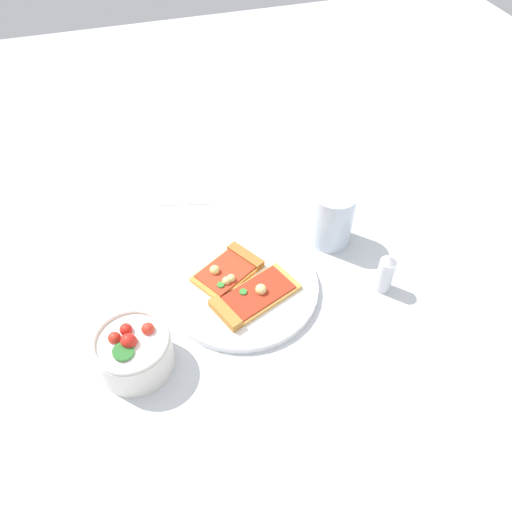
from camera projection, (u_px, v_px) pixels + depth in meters
The scene contains 8 objects.
ground_plane at pixel (249, 282), 0.92m from camera, with size 2.40×2.40×0.00m, color silver.
plate at pixel (242, 286), 0.91m from camera, with size 0.27×0.27×0.01m, color white.
pizza_slice_near at pixel (251, 298), 0.87m from camera, with size 0.12×0.17×0.03m.
pizza_slice_far at pixel (230, 269), 0.92m from camera, with size 0.13×0.14×0.02m.
salad_bowl at pixel (133, 351), 0.78m from camera, with size 0.12×0.12×0.08m.
soda_glass at pixel (332, 219), 0.96m from camera, with size 0.08×0.08×0.11m.
paper_napkin at pixel (184, 186), 1.11m from camera, with size 0.13×0.15×0.00m, color white.
pepper_shaker at pixel (386, 273), 0.88m from camera, with size 0.03×0.03×0.08m.
Camera 1 is at (0.57, -0.16, 0.71)m, focal length 35.46 mm.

